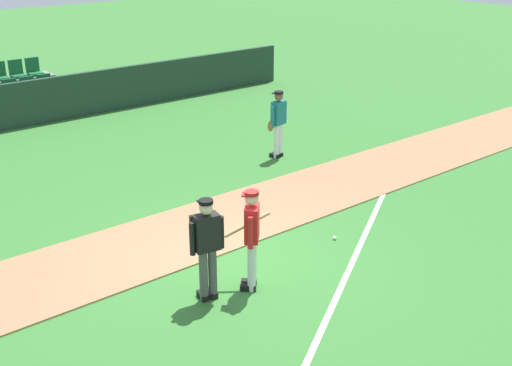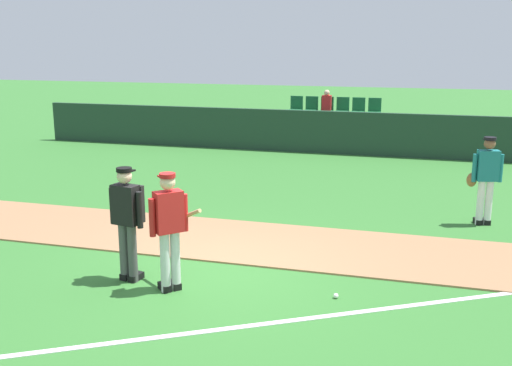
{
  "view_description": "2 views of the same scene",
  "coord_description": "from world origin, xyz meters",
  "px_view_note": "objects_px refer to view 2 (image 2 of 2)",
  "views": [
    {
      "loc": [
        -6.22,
        -8.25,
        5.69
      ],
      "look_at": [
        1.23,
        0.94,
        0.95
      ],
      "focal_mm": 45.51,
      "sensor_mm": 36.0,
      "label": 1
    },
    {
      "loc": [
        3.14,
        -8.42,
        3.57
      ],
      "look_at": [
        0.49,
        0.89,
        1.27
      ],
      "focal_mm": 42.29,
      "sensor_mm": 36.0,
      "label": 2
    }
  ],
  "objects_px": {
    "runner_teal_jersey": "(486,177)",
    "umpire_home_plate": "(127,217)",
    "batter_red_jersey": "(169,227)",
    "baseball": "(336,296)"
  },
  "relations": [
    {
      "from": "runner_teal_jersey",
      "to": "umpire_home_plate",
      "type": "bearing_deg",
      "value": -140.09
    },
    {
      "from": "batter_red_jersey",
      "to": "baseball",
      "type": "xyz_separation_m",
      "value": [
        2.36,
        0.38,
        -0.93
      ]
    },
    {
      "from": "umpire_home_plate",
      "to": "runner_teal_jersey",
      "type": "height_order",
      "value": "same"
    },
    {
      "from": "umpire_home_plate",
      "to": "baseball",
      "type": "height_order",
      "value": "umpire_home_plate"
    },
    {
      "from": "batter_red_jersey",
      "to": "umpire_home_plate",
      "type": "relative_size",
      "value": 1.0
    },
    {
      "from": "batter_red_jersey",
      "to": "baseball",
      "type": "distance_m",
      "value": 2.57
    },
    {
      "from": "batter_red_jersey",
      "to": "umpire_home_plate",
      "type": "height_order",
      "value": "same"
    },
    {
      "from": "batter_red_jersey",
      "to": "baseball",
      "type": "bearing_deg",
      "value": 9.08
    },
    {
      "from": "batter_red_jersey",
      "to": "runner_teal_jersey",
      "type": "distance_m",
      "value": 6.59
    },
    {
      "from": "batter_red_jersey",
      "to": "runner_teal_jersey",
      "type": "height_order",
      "value": "same"
    }
  ]
}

